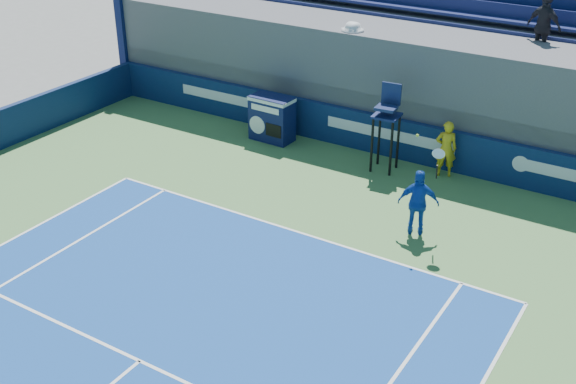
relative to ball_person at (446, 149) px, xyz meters
The scene contains 6 objects.
ball_person is the anchor object (origin of this frame).
back_hoarding 1.90m from the ball_person, 167.28° to the left, with size 20.40×0.21×1.20m.
match_clock 5.42m from the ball_person, behind, with size 1.34×0.77×1.40m.
umpire_chair 1.80m from the ball_person, 162.25° to the right, with size 0.76×0.76×2.48m.
tennis_player 3.40m from the ball_person, 79.80° to the right, with size 1.04×0.70×2.57m.
stadium_seating 3.23m from the ball_person, 126.57° to the left, with size 21.00×4.05×4.67m.
Camera 1 is at (7.71, -0.87, 8.75)m, focal length 45.00 mm.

